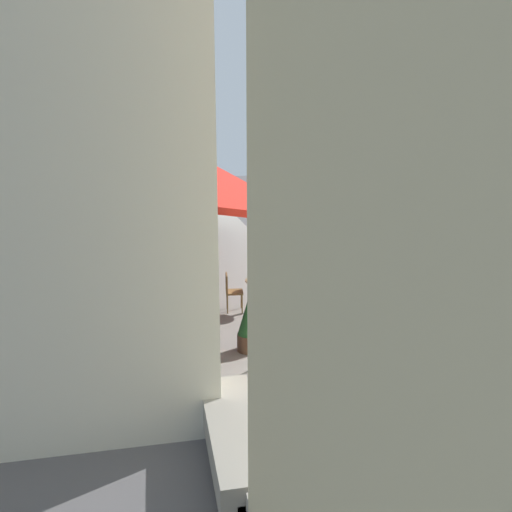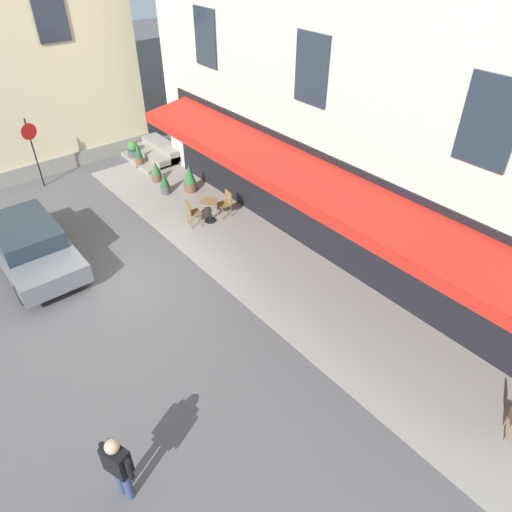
% 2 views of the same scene
% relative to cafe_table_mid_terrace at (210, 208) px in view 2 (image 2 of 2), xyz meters
% --- Properties ---
extents(ground_plane, '(70.00, 70.00, 0.00)m').
position_rel_cafe_table_mid_terrace_xyz_m(ground_plane, '(-1.12, 3.48, -0.49)').
color(ground_plane, '#565456').
extents(sidewalk_cafe_terrace, '(20.50, 3.20, 0.01)m').
position_rel_cafe_table_mid_terrace_xyz_m(sidewalk_cafe_terrace, '(-4.37, 0.08, -0.49)').
color(sidewalk_cafe_terrace, gray).
rests_on(sidewalk_cafe_terrace, ground_plane).
extents(back_alley_steps, '(2.40, 1.75, 0.60)m').
position_rel_cafe_table_mid_terrace_xyz_m(back_alley_steps, '(5.48, -1.11, -0.25)').
color(back_alley_steps, gray).
rests_on(back_alley_steps, ground_plane).
extents(cafe_table_mid_terrace, '(0.60, 0.60, 0.75)m').
position_rel_cafe_table_mid_terrace_xyz_m(cafe_table_mid_terrace, '(0.00, 0.00, 0.00)').
color(cafe_table_mid_terrace, black).
rests_on(cafe_table_mid_terrace, ground_plane).
extents(cafe_chair_wicker_under_awning, '(0.47, 0.47, 0.91)m').
position_rel_cafe_table_mid_terrace_xyz_m(cafe_chair_wicker_under_awning, '(0.13, 0.62, 0.06)').
color(cafe_chair_wicker_under_awning, olive).
rests_on(cafe_chair_wicker_under_awning, ground_plane).
extents(cafe_chair_wicker_corner_left, '(0.44, 0.44, 0.91)m').
position_rel_cafe_table_mid_terrace_xyz_m(cafe_chair_wicker_corner_left, '(-0.07, -0.63, 0.06)').
color(cafe_chair_wicker_corner_left, olive).
rests_on(cafe_chair_wicker_corner_left, ground_plane).
extents(walking_pedestrian_in_black, '(0.63, 0.41, 1.62)m').
position_rel_cafe_table_mid_terrace_xyz_m(walking_pedestrian_in_black, '(-6.56, 6.35, 0.45)').
color(walking_pedestrian_in_black, navy).
rests_on(walking_pedestrian_in_black, ground_plane).
extents(no_parking_sign, '(0.19, 0.57, 2.60)m').
position_rel_cafe_table_mid_terrace_xyz_m(no_parking_sign, '(5.96, 3.45, 1.30)').
color(no_parking_sign, black).
rests_on(no_parking_sign, ground_plane).
extents(potted_plant_entrance_left, '(0.37, 0.37, 0.80)m').
position_rel_cafe_table_mid_terrace_xyz_m(potted_plant_entrance_left, '(3.67, -0.06, -0.10)').
color(potted_plant_entrance_left, brown).
rests_on(potted_plant_entrance_left, ground_plane).
extents(potted_plant_under_sign, '(0.34, 0.34, 1.10)m').
position_rel_cafe_table_mid_terrace_xyz_m(potted_plant_under_sign, '(5.18, -0.15, 0.04)').
color(potted_plant_under_sign, brown).
rests_on(potted_plant_under_sign, ground_plane).
extents(potted_plant_mid_terrace, '(0.35, 0.35, 0.90)m').
position_rel_cafe_table_mid_terrace_xyz_m(potted_plant_mid_terrace, '(2.60, 0.19, -0.05)').
color(potted_plant_mid_terrace, '#4C4C51').
rests_on(potted_plant_mid_terrace, ground_plane).
extents(potted_plant_by_steps, '(0.46, 0.46, 0.80)m').
position_rel_cafe_table_mid_terrace_xyz_m(potted_plant_by_steps, '(5.95, -0.29, -0.11)').
color(potted_plant_by_steps, '#4C4C51').
rests_on(potted_plant_by_steps, ground_plane).
extents(potted_plant_entrance_right, '(0.45, 0.45, 1.08)m').
position_rel_cafe_table_mid_terrace_xyz_m(potted_plant_entrance_right, '(2.17, -0.63, 0.03)').
color(potted_plant_entrance_right, brown).
rests_on(potted_plant_entrance_right, ground_plane).
extents(parked_car_grey, '(4.31, 1.82, 1.33)m').
position_rel_cafe_table_mid_terrace_xyz_m(parked_car_grey, '(1.28, 5.33, 0.22)').
color(parked_car_grey, slate).
rests_on(parked_car_grey, ground_plane).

